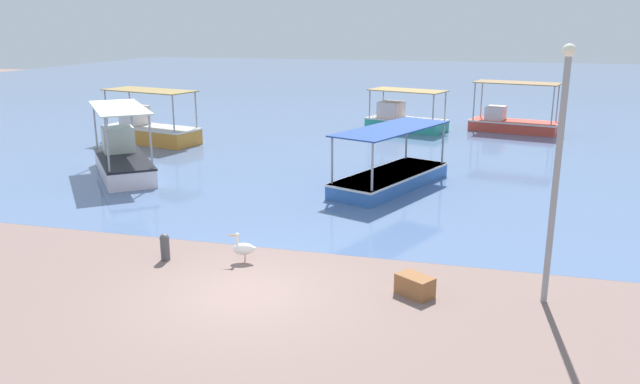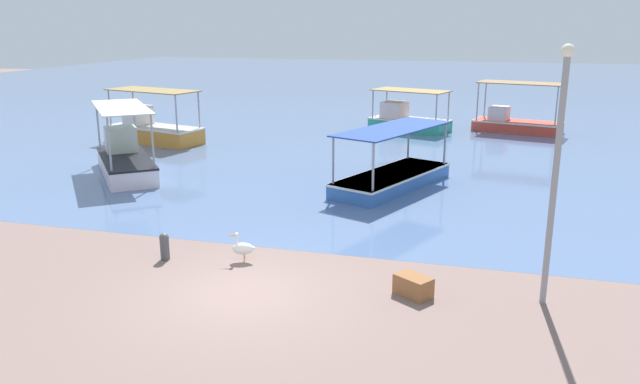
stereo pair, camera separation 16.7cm
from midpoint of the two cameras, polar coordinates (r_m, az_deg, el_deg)
name	(u,v)px [view 1 (the left image)]	position (r m, az deg, el deg)	size (l,w,h in m)	color
ground	(246,293)	(14.75, -7.13, -9.19)	(120.00, 120.00, 0.00)	#7D645C
harbor_water	(431,89)	(60.93, 10.08, 9.26)	(110.00, 90.00, 0.00)	slate
fishing_boat_far_left	(512,121)	(37.82, 16.99, 6.20)	(5.19, 3.05, 2.81)	#D04333
fishing_boat_far_right	(404,119)	(37.03, 7.53, 6.61)	(4.94, 3.33, 2.33)	teal
fishing_boat_near_left	(150,130)	(33.95, -15.42, 5.52)	(5.52, 3.20, 2.74)	orange
fishing_boat_center	(390,175)	(23.84, 6.26, 1.52)	(3.99, 6.17, 2.28)	#3669B7
fishing_boat_near_right	(123,159)	(26.90, -17.77, 2.89)	(4.81, 5.33, 2.82)	white
pelican	(243,248)	(16.47, -7.30, -5.12)	(0.80, 0.42, 0.80)	#E0997A
lamp_post	(558,163)	(14.12, 20.59, 2.48)	(0.28, 0.28, 5.66)	gray
mooring_bollard	(165,246)	(16.97, -14.27, -4.80)	(0.25, 0.25, 0.73)	#47474C
cargo_crate	(415,286)	(14.61, 8.34, -8.46)	(0.83, 0.51, 0.47)	#925C34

